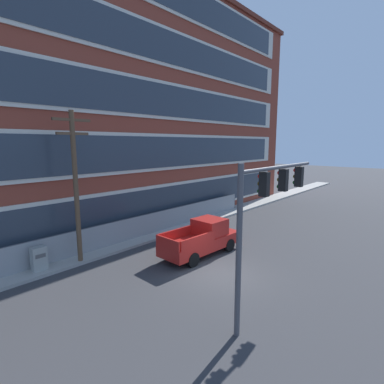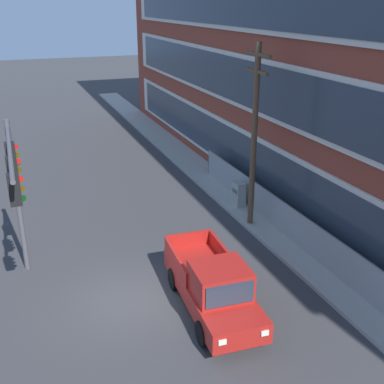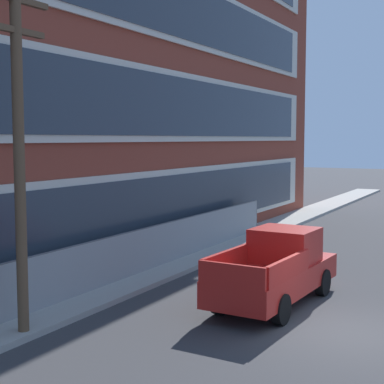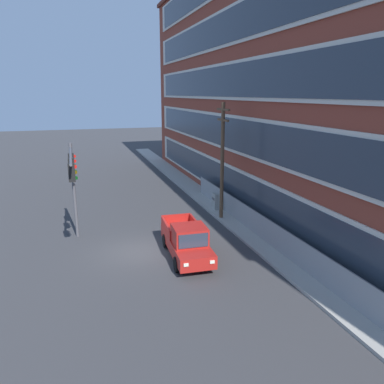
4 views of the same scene
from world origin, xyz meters
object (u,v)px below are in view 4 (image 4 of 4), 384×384
electrical_cabinet (216,202)px  pickup_truck_red (187,242)px  utility_pole_near_corner (222,157)px  traffic_signal_mast (73,175)px

electrical_cabinet → pickup_truck_red: bearing=-31.7°
utility_pole_near_corner → electrical_cabinet: (-2.04, 0.39, -3.86)m
pickup_truck_red → electrical_cabinet: size_ratio=3.95×
utility_pole_near_corner → electrical_cabinet: utility_pole_near_corner is taller
traffic_signal_mast → utility_pole_near_corner: bearing=102.6°
pickup_truck_red → utility_pole_near_corner: bearing=142.3°
utility_pole_near_corner → electrical_cabinet: size_ratio=5.92×
traffic_signal_mast → utility_pole_near_corner: 10.29m
electrical_cabinet → utility_pole_near_corner: bearing=-10.8°
traffic_signal_mast → utility_pole_near_corner: utility_pole_near_corner is taller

